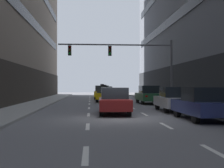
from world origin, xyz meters
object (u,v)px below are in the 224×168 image
object	(u,v)px
taxi_driving_1	(104,94)
car_parked_3	(149,95)
traffic_signal_0	(130,57)
taxi_driving_2	(102,92)
car_driving_0	(114,101)
car_parked_1	(201,104)
car_parked_2	(173,99)

from	to	relation	value
taxi_driving_1	car_parked_3	world-z (taller)	taxi_driving_1
car_parked_3	traffic_signal_0	distance (m)	4.78
taxi_driving_2	traffic_signal_0	distance (m)	13.34
taxi_driving_1	car_parked_3	bearing A→B (deg)	-43.32
car_driving_0	car_parked_1	size ratio (longest dim) A/B	0.99
car_driving_0	car_parked_3	world-z (taller)	car_parked_3
traffic_signal_0	car_parked_3	bearing A→B (deg)	50.52
taxi_driving_2	car_parked_3	bearing A→B (deg)	-68.21
taxi_driving_2	traffic_signal_0	bearing A→B (deg)	-81.76
taxi_driving_2	traffic_signal_0	xyz separation A→B (m)	(1.85, -12.80, 3.30)
taxi_driving_2	car_parked_1	distance (m)	23.64
car_parked_1	traffic_signal_0	distance (m)	11.23
taxi_driving_1	traffic_signal_0	bearing A→B (deg)	-74.04
taxi_driving_1	taxi_driving_2	xyz separation A→B (m)	(0.00, 6.31, 0.05)
taxi_driving_1	car_parked_2	size ratio (longest dim) A/B	1.01
car_parked_2	car_driving_0	bearing A→B (deg)	-158.41
car_parked_2	car_parked_3	xyz separation A→B (m)	(0.00, 8.25, 0.04)
car_parked_2	traffic_signal_0	xyz separation A→B (m)	(-2.20, 5.58, 3.35)
taxi_driving_2	car_parked_2	bearing A→B (deg)	-77.58
car_driving_0	taxi_driving_1	size ratio (longest dim) A/B	0.97
car_parked_3	traffic_signal_0	size ratio (longest dim) A/B	0.47
car_parked_3	taxi_driving_2	bearing A→B (deg)	111.79
taxi_driving_2	car_parked_3	distance (m)	10.91
car_parked_3	car_parked_1	bearing A→B (deg)	-90.00
car_driving_0	taxi_driving_2	size ratio (longest dim) A/B	0.91
taxi_driving_1	traffic_signal_0	xyz separation A→B (m)	(1.86, -6.49, 3.35)
car_parked_1	traffic_signal_0	world-z (taller)	traffic_signal_0
car_driving_0	traffic_signal_0	xyz separation A→B (m)	(1.92, 7.21, 3.37)
taxi_driving_2	car_parked_1	bearing A→B (deg)	-80.13
taxi_driving_2	car_parked_1	size ratio (longest dim) A/B	1.08
car_parked_1	taxi_driving_2	bearing A→B (deg)	99.87
taxi_driving_1	car_parked_1	size ratio (longest dim) A/B	1.01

